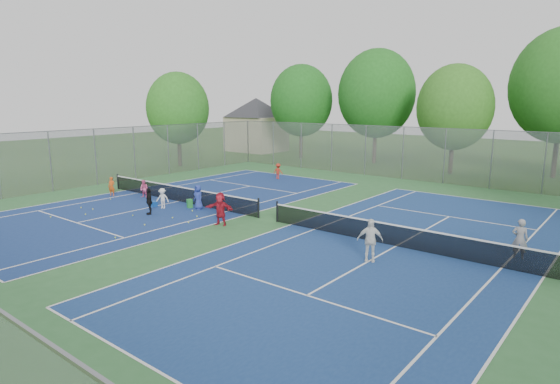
# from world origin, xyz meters

# --- Properties ---
(ground) EXTENTS (120.00, 120.00, 0.00)m
(ground) POSITION_xyz_m (0.00, 0.00, 0.00)
(ground) COLOR #2D571B
(ground) RESTS_ON ground
(court_pad) EXTENTS (32.00, 32.00, 0.01)m
(court_pad) POSITION_xyz_m (0.00, 0.00, 0.01)
(court_pad) COLOR #306635
(court_pad) RESTS_ON ground
(court_left) EXTENTS (10.97, 23.77, 0.01)m
(court_left) POSITION_xyz_m (-7.00, 0.00, 0.02)
(court_left) COLOR navy
(court_left) RESTS_ON court_pad
(court_right) EXTENTS (10.97, 23.77, 0.01)m
(court_right) POSITION_xyz_m (7.00, 0.00, 0.02)
(court_right) COLOR navy
(court_right) RESTS_ON court_pad
(net_left) EXTENTS (12.87, 0.10, 0.91)m
(net_left) POSITION_xyz_m (-7.00, 0.00, 0.46)
(net_left) COLOR black
(net_left) RESTS_ON ground
(net_right) EXTENTS (12.87, 0.10, 0.91)m
(net_right) POSITION_xyz_m (7.00, 0.00, 0.46)
(net_right) COLOR black
(net_right) RESTS_ON ground
(fence_north) EXTENTS (32.00, 0.10, 4.00)m
(fence_north) POSITION_xyz_m (0.00, 16.00, 2.00)
(fence_north) COLOR gray
(fence_north) RESTS_ON ground
(fence_west) EXTENTS (0.10, 32.00, 4.00)m
(fence_west) POSITION_xyz_m (-16.00, 0.00, 2.00)
(fence_west) COLOR gray
(fence_west) RESTS_ON ground
(house) EXTENTS (11.03, 11.03, 7.30)m
(house) POSITION_xyz_m (-22.00, 24.00, 4.21)
(house) COLOR #B7A88C
(house) RESTS_ON ground
(tree_nw) EXTENTS (6.40, 6.40, 9.58)m
(tree_nw) POSITION_xyz_m (-14.00, 22.00, 5.89)
(tree_nw) COLOR #443326
(tree_nw) RESTS_ON ground
(tree_nl) EXTENTS (7.20, 7.20, 10.69)m
(tree_nl) POSITION_xyz_m (-6.00, 23.00, 6.54)
(tree_nl) COLOR #443326
(tree_nl) RESTS_ON ground
(tree_nc) EXTENTS (6.00, 6.00, 8.85)m
(tree_nc) POSITION_xyz_m (2.00, 21.00, 5.39)
(tree_nc) COLOR #443326
(tree_nc) RESTS_ON ground
(tree_side_w) EXTENTS (5.60, 5.60, 8.47)m
(tree_side_w) POSITION_xyz_m (-19.00, 10.00, 5.24)
(tree_side_w) COLOR #443326
(tree_side_w) RESTS_ON ground
(ball_crate) EXTENTS (0.38, 0.38, 0.31)m
(ball_crate) POSITION_xyz_m (-7.04, -1.81, 0.16)
(ball_crate) COLOR #1750AE
(ball_crate) RESTS_ON ground
(ball_hopper) EXTENTS (0.32, 0.32, 0.51)m
(ball_hopper) POSITION_xyz_m (-5.16, -0.71, 0.25)
(ball_hopper) COLOR green
(ball_hopper) RESTS_ON ground
(student_a) EXTENTS (0.53, 0.46, 1.21)m
(student_a) POSITION_xyz_m (-11.67, -1.53, 0.61)
(student_a) COLOR #CA4B13
(student_a) RESTS_ON ground
(student_b) EXTENTS (0.64, 0.56, 1.13)m
(student_b) POSITION_xyz_m (-9.56, -0.60, 0.56)
(student_b) COLOR #DF568A
(student_b) RESTS_ON ground
(student_c) EXTENTS (0.86, 0.73, 1.16)m
(student_c) POSITION_xyz_m (-6.26, -1.72, 0.58)
(student_c) COLOR silver
(student_c) RESTS_ON ground
(student_d) EXTENTS (0.90, 0.74, 1.43)m
(student_d) POSITION_xyz_m (-5.66, -3.05, 0.72)
(student_d) COLOR black
(student_d) RESTS_ON ground
(student_e) EXTENTS (0.74, 0.55, 1.39)m
(student_e) POSITION_xyz_m (-4.55, -0.60, 0.70)
(student_e) COLOR navy
(student_e) RESTS_ON ground
(student_f) EXTENTS (1.59, 0.86, 1.63)m
(student_f) POSITION_xyz_m (-1.15, -2.20, 0.82)
(student_f) COLOR #A91828
(student_f) RESTS_ON ground
(child_far_baseline) EXTENTS (0.84, 0.56, 1.21)m
(child_far_baseline) POSITION_xyz_m (-7.42, 10.04, 0.61)
(child_far_baseline) COLOR #AB2718
(child_far_baseline) RESTS_ON ground
(instructor) EXTENTS (0.64, 0.48, 1.58)m
(instructor) POSITION_xyz_m (11.32, 1.53, 0.79)
(instructor) COLOR gray
(instructor) RESTS_ON ground
(teen_court_b) EXTENTS (1.05, 0.83, 1.66)m
(teen_court_b) POSITION_xyz_m (6.98, -2.31, 0.83)
(teen_court_b) COLOR silver
(teen_court_b) RESTS_ON ground
(tennis_ball_0) EXTENTS (0.07, 0.07, 0.07)m
(tennis_ball_0) POSITION_xyz_m (-3.96, -4.58, 0.03)
(tennis_ball_0) COLOR #DAE735
(tennis_ball_0) RESTS_ON ground
(tennis_ball_1) EXTENTS (0.07, 0.07, 0.07)m
(tennis_ball_1) POSITION_xyz_m (-2.63, -2.96, 0.03)
(tennis_ball_1) COLOR #C8E334
(tennis_ball_1) RESTS_ON ground
(tennis_ball_2) EXTENTS (0.07, 0.07, 0.07)m
(tennis_ball_2) POSITION_xyz_m (-4.38, -1.20, 0.03)
(tennis_ball_2) COLOR #CEE535
(tennis_ball_2) RESTS_ON ground
(tennis_ball_3) EXTENTS (0.07, 0.07, 0.07)m
(tennis_ball_3) POSITION_xyz_m (-9.06, -6.70, 0.03)
(tennis_ball_3) COLOR #BCCD2F
(tennis_ball_3) RESTS_ON ground
(tennis_ball_4) EXTENTS (0.07, 0.07, 0.07)m
(tennis_ball_4) POSITION_xyz_m (-8.20, -5.26, 0.03)
(tennis_ball_4) COLOR #B8CC2F
(tennis_ball_4) RESTS_ON ground
(tennis_ball_5) EXTENTS (0.07, 0.07, 0.07)m
(tennis_ball_5) POSITION_xyz_m (-3.24, -1.87, 0.03)
(tennis_ball_5) COLOR #D2ED37
(tennis_ball_5) RESTS_ON ground
(tennis_ball_6) EXTENTS (0.07, 0.07, 0.07)m
(tennis_ball_6) POSITION_xyz_m (-6.03, -3.85, 0.03)
(tennis_ball_6) COLOR #A4C32D
(tennis_ball_6) RESTS_ON ground
(tennis_ball_7) EXTENTS (0.07, 0.07, 0.07)m
(tennis_ball_7) POSITION_xyz_m (-9.01, -4.38, 0.03)
(tennis_ball_7) COLOR yellow
(tennis_ball_7) RESTS_ON ground
(tennis_ball_8) EXTENTS (0.07, 0.07, 0.07)m
(tennis_ball_8) POSITION_xyz_m (-9.86, -4.61, 0.03)
(tennis_ball_8) COLOR yellow
(tennis_ball_8) RESTS_ON ground
(tennis_ball_9) EXTENTS (0.07, 0.07, 0.07)m
(tennis_ball_9) POSITION_xyz_m (-10.62, -2.29, 0.03)
(tennis_ball_9) COLOR gold
(tennis_ball_9) RESTS_ON ground
(tennis_ball_10) EXTENTS (0.07, 0.07, 0.07)m
(tennis_ball_10) POSITION_xyz_m (-3.15, -6.68, 0.03)
(tennis_ball_10) COLOR #AACE2F
(tennis_ball_10) RESTS_ON ground
(tennis_ball_11) EXTENTS (0.07, 0.07, 0.07)m
(tennis_ball_11) POSITION_xyz_m (-3.99, -2.87, 0.03)
(tennis_ball_11) COLOR #CDE835
(tennis_ball_11) RESTS_ON ground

